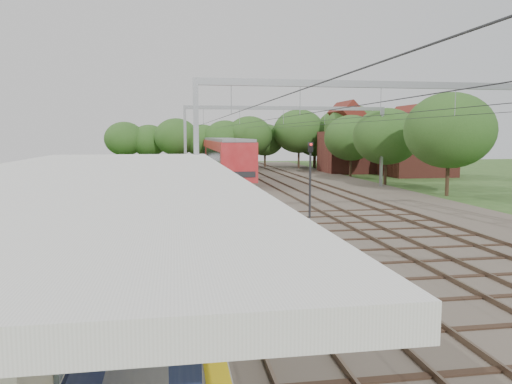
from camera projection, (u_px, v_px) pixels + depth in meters
ballast_bed at (308, 196)px, 37.71m from camera, size 18.00×90.00×0.10m
platform at (137, 246)px, 20.15m from camera, size 5.00×52.00×0.35m
yellow_stripe at (193, 239)px, 20.50m from camera, size 0.45×52.00×0.01m
station_building at (60, 236)px, 12.85m from camera, size 3.41×18.00×3.40m
canopy at (97, 177)px, 11.87m from camera, size 6.40×20.00×3.44m
rail_tracks at (275, 195)px, 37.29m from camera, size 11.80×88.00×0.15m
catenary_system at (319, 121)px, 32.36m from camera, size 17.22×88.00×7.00m
tree_band at (251, 132)px, 63.71m from camera, size 31.72×30.88×8.82m
house_near at (417, 149)px, 55.80m from camera, size 7.00×6.12×7.89m
house_far at (356, 146)px, 60.85m from camera, size 8.00×6.12×8.66m
person at (143, 216)px, 21.05m from camera, size 0.64×0.42×1.75m
bicycle at (153, 224)px, 21.15m from camera, size 1.81×0.96×1.04m
train at (219, 154)px, 61.04m from camera, size 3.17×39.47×4.15m
signal_post at (310, 172)px, 27.05m from camera, size 0.32×0.29×4.23m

